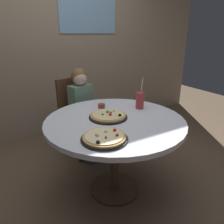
{
  "coord_description": "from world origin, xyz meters",
  "views": [
    {
      "loc": [
        -0.87,
        -1.47,
        1.46
      ],
      "look_at": [
        0.0,
        0.05,
        0.8
      ],
      "focal_mm": 33.98,
      "sensor_mm": 36.0,
      "label": 1
    }
  ],
  "objects_px": {
    "chair_wooden": "(77,112)",
    "pizza_cheese": "(108,116)",
    "dining_table": "(115,129)",
    "pizza_veggie": "(104,137)",
    "sauce_bowl": "(101,106)",
    "soda_cup": "(140,101)",
    "diner_child": "(85,119)"
  },
  "relations": [
    {
      "from": "chair_wooden",
      "to": "soda_cup",
      "type": "xyz_separation_m",
      "value": [
        0.38,
        -0.78,
        0.3
      ]
    },
    {
      "from": "pizza_veggie",
      "to": "pizza_cheese",
      "type": "relative_size",
      "value": 0.98
    },
    {
      "from": "pizza_veggie",
      "to": "sauce_bowl",
      "type": "relative_size",
      "value": 4.81
    },
    {
      "from": "sauce_bowl",
      "to": "soda_cup",
      "type": "bearing_deg",
      "value": -32.04
    },
    {
      "from": "pizza_cheese",
      "to": "dining_table",
      "type": "bearing_deg",
      "value": -61.3
    },
    {
      "from": "diner_child",
      "to": "pizza_veggie",
      "type": "distance_m",
      "value": 1.09
    },
    {
      "from": "pizza_veggie",
      "to": "soda_cup",
      "type": "xyz_separation_m",
      "value": [
        0.61,
        0.41,
        0.06
      ]
    },
    {
      "from": "sauce_bowl",
      "to": "pizza_cheese",
      "type": "bearing_deg",
      "value": -104.28
    },
    {
      "from": "chair_wooden",
      "to": "pizza_cheese",
      "type": "distance_m",
      "value": 0.87
    },
    {
      "from": "dining_table",
      "to": "pizza_cheese",
      "type": "relative_size",
      "value": 3.56
    },
    {
      "from": "dining_table",
      "to": "pizza_veggie",
      "type": "xyz_separation_m",
      "value": [
        -0.26,
        -0.29,
        0.11
      ]
    },
    {
      "from": "pizza_cheese",
      "to": "pizza_veggie",
      "type": "bearing_deg",
      "value": -122.73
    },
    {
      "from": "pizza_cheese",
      "to": "sauce_bowl",
      "type": "distance_m",
      "value": 0.27
    },
    {
      "from": "pizza_cheese",
      "to": "soda_cup",
      "type": "bearing_deg",
      "value": 8.8
    },
    {
      "from": "chair_wooden",
      "to": "pizza_cheese",
      "type": "bearing_deg",
      "value": -90.75
    },
    {
      "from": "dining_table",
      "to": "sauce_bowl",
      "type": "xyz_separation_m",
      "value": [
        0.03,
        0.32,
        0.12
      ]
    },
    {
      "from": "pizza_veggie",
      "to": "soda_cup",
      "type": "relative_size",
      "value": 1.1
    },
    {
      "from": "chair_wooden",
      "to": "soda_cup",
      "type": "distance_m",
      "value": 0.92
    },
    {
      "from": "dining_table",
      "to": "chair_wooden",
      "type": "distance_m",
      "value": 0.91
    },
    {
      "from": "diner_child",
      "to": "pizza_cheese",
      "type": "height_order",
      "value": "diner_child"
    },
    {
      "from": "pizza_veggie",
      "to": "sauce_bowl",
      "type": "distance_m",
      "value": 0.68
    },
    {
      "from": "diner_child",
      "to": "pizza_veggie",
      "type": "relative_size",
      "value": 3.22
    },
    {
      "from": "soda_cup",
      "to": "sauce_bowl",
      "type": "distance_m",
      "value": 0.39
    },
    {
      "from": "dining_table",
      "to": "pizza_cheese",
      "type": "distance_m",
      "value": 0.13
    },
    {
      "from": "pizza_veggie",
      "to": "soda_cup",
      "type": "distance_m",
      "value": 0.74
    },
    {
      "from": "dining_table",
      "to": "chair_wooden",
      "type": "xyz_separation_m",
      "value": [
        -0.02,
        0.9,
        -0.12
      ]
    },
    {
      "from": "chair_wooden",
      "to": "dining_table",
      "type": "bearing_deg",
      "value": -88.62
    },
    {
      "from": "dining_table",
      "to": "diner_child",
      "type": "xyz_separation_m",
      "value": [
        0.02,
        0.72,
        -0.17
      ]
    },
    {
      "from": "dining_table",
      "to": "sauce_bowl",
      "type": "height_order",
      "value": "sauce_bowl"
    },
    {
      "from": "pizza_cheese",
      "to": "sauce_bowl",
      "type": "relative_size",
      "value": 4.89
    },
    {
      "from": "diner_child",
      "to": "soda_cup",
      "type": "xyz_separation_m",
      "value": [
        0.34,
        -0.6,
        0.35
      ]
    },
    {
      "from": "chair_wooden",
      "to": "sauce_bowl",
      "type": "height_order",
      "value": "chair_wooden"
    }
  ]
}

